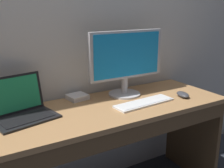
% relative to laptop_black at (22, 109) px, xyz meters
% --- Properties ---
extents(desk, '(1.76, 0.57, 0.72)m').
position_rel_laptop_black_xyz_m(desk, '(0.41, -0.11, -0.22)').
color(desk, '#A87A4C').
rests_on(desk, ground).
extents(laptop_black, '(0.38, 0.31, 0.23)m').
position_rel_laptop_black_xyz_m(laptop_black, '(0.00, 0.00, 0.00)').
color(laptop_black, black).
rests_on(laptop_black, desk).
extents(external_monitor, '(0.56, 0.22, 0.45)m').
position_rel_laptop_black_xyz_m(external_monitor, '(0.72, 0.03, 0.21)').
color(external_monitor, '#B7B7BC').
rests_on(external_monitor, desk).
extents(wired_keyboard, '(0.42, 0.15, 0.01)m').
position_rel_laptop_black_xyz_m(wired_keyboard, '(0.72, -0.17, -0.04)').
color(wired_keyboard, white).
rests_on(wired_keyboard, desk).
extents(computer_mouse, '(0.09, 0.13, 0.03)m').
position_rel_laptop_black_xyz_m(computer_mouse, '(1.04, -0.20, -0.03)').
color(computer_mouse, '#38383D').
rests_on(computer_mouse, desk).
extents(external_drive_box, '(0.14, 0.13, 0.03)m').
position_rel_laptop_black_xyz_m(external_drive_box, '(0.39, 0.13, -0.03)').
color(external_drive_box, silver).
rests_on(external_drive_box, desk).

